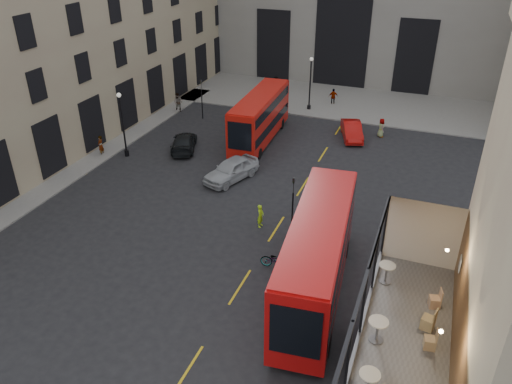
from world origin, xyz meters
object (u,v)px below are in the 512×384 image
(cafe_chair_c, at_px, (428,322))
(car_c, at_px, (184,142))
(pedestrian_a, at_px, (178,102))
(car_b, at_px, (352,131))
(cyclist, at_px, (260,216))
(traffic_light_near, at_px, (293,198))
(cafe_chair_d, at_px, (435,301))
(traffic_light_far, at_px, (202,94))
(cafe_table_near, at_px, (369,380))
(bus_near, at_px, (317,253))
(street_lamp_a, at_px, (123,129))
(pedestrian_c, at_px, (333,97))
(car_a, at_px, (231,170))
(bicycle, at_px, (278,260))
(pedestrian_e, at_px, (101,146))
(pedestrian_b, at_px, (276,85))
(pedestrian_d, at_px, (381,128))
(cafe_chair_b, at_px, (430,342))
(street_lamp_b, at_px, (310,87))
(cafe_table_mid, at_px, (378,327))
(cafe_table_far, at_px, (387,271))
(bus_far, at_px, (260,115))

(cafe_chair_c, bearing_deg, car_c, 136.09)
(car_c, xyz_separation_m, pedestrian_a, (-4.92, 8.06, 0.29))
(car_b, xyz_separation_m, cyclist, (-2.54, -16.30, 0.05))
(traffic_light_near, distance_m, cafe_chair_d, 12.89)
(car_c, distance_m, cafe_chair_c, 28.56)
(car_c, xyz_separation_m, cyclist, (10.13, -8.86, 0.11))
(traffic_light_far, bearing_deg, traffic_light_near, -48.81)
(traffic_light_near, bearing_deg, cafe_table_near, -64.95)
(bus_near, relative_size, pedestrian_a, 6.05)
(street_lamp_a, bearing_deg, pedestrian_a, 95.77)
(car_b, bearing_deg, pedestrian_c, 94.78)
(car_b, bearing_deg, cafe_chair_d, -91.91)
(cafe_chair_c, bearing_deg, car_a, 132.13)
(traffic_light_far, relative_size, car_b, 0.86)
(cyclist, bearing_deg, cafe_chair_d, -130.78)
(car_a, bearing_deg, bicycle, -33.77)
(traffic_light_far, bearing_deg, car_a, -54.51)
(bus_near, height_order, cafe_chair_c, cafe_chair_c)
(bicycle, bearing_deg, cyclist, 25.64)
(car_c, bearing_deg, pedestrian_e, 9.08)
(cyclist, bearing_deg, traffic_light_far, 38.34)
(traffic_light_far, relative_size, pedestrian_b, 2.08)
(pedestrian_d, height_order, cafe_table_near, cafe_table_near)
(car_b, bearing_deg, traffic_light_far, 162.14)
(bus_near, distance_m, pedestrian_c, 30.18)
(pedestrian_d, bearing_deg, car_b, 88.86)
(car_b, distance_m, cafe_chair_b, 29.30)
(cafe_chair_c, bearing_deg, pedestrian_b, 116.16)
(street_lamp_b, relative_size, car_c, 1.16)
(pedestrian_c, bearing_deg, traffic_light_far, 18.49)
(car_c, xyz_separation_m, pedestrian_d, (15.02, 8.71, 0.18))
(street_lamp_a, distance_m, cafe_table_mid, 29.00)
(traffic_light_far, xyz_separation_m, cafe_table_far, (20.42, -24.73, 2.71))
(cafe_table_near, bearing_deg, car_c, 129.27)
(pedestrian_c, xyz_separation_m, pedestrian_d, (5.93, -6.95, -0.01))
(traffic_light_near, height_order, cafe_chair_d, cafe_chair_d)
(pedestrian_a, xyz_separation_m, pedestrian_b, (7.16, 9.20, -0.05))
(cyclist, xyz_separation_m, pedestrian_c, (-1.05, 24.52, 0.08))
(traffic_light_near, distance_m, car_b, 16.33)
(cafe_table_mid, bearing_deg, bus_far, 118.44)
(street_lamp_b, bearing_deg, pedestrian_b, 140.56)
(pedestrian_d, relative_size, cafe_table_far, 2.07)
(bus_far, distance_m, car_c, 6.87)
(bus_far, relative_size, cyclist, 6.76)
(bicycle, bearing_deg, pedestrian_d, -14.29)
(pedestrian_a, distance_m, pedestrian_d, 19.94)
(traffic_light_near, height_order, cafe_table_near, cafe_table_near)
(car_c, bearing_deg, cafe_chair_d, 116.84)
(pedestrian_b, relative_size, cafe_table_near, 2.26)
(pedestrian_b, xyz_separation_m, pedestrian_d, (12.77, -8.55, -0.07))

